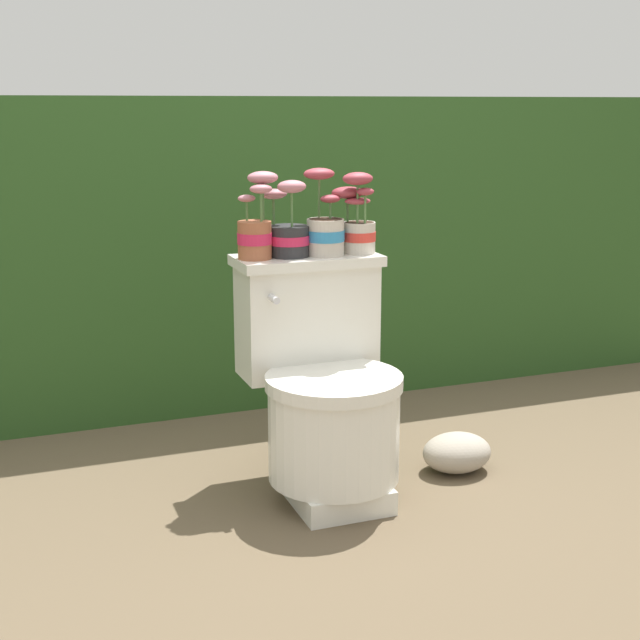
% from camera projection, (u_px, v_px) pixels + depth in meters
% --- Properties ---
extents(ground_plane, '(12.00, 12.00, 0.00)m').
position_uv_depth(ground_plane, '(300.00, 497.00, 2.58)').
color(ground_plane, brown).
extents(hedge_backdrop, '(4.12, 0.87, 1.14)m').
position_uv_depth(hedge_backdrop, '(199.00, 244.00, 3.54)').
color(hedge_backdrop, '#284C1E').
rests_on(hedge_backdrop, ground).
extents(toilet, '(0.42, 0.52, 0.68)m').
position_uv_depth(toilet, '(324.00, 390.00, 2.57)').
color(toilet, silver).
rests_on(toilet, ground).
extents(potted_plant_left, '(0.13, 0.10, 0.25)m').
position_uv_depth(potted_plant_left, '(256.00, 228.00, 2.53)').
color(potted_plant_left, '#9E5638').
rests_on(potted_plant_left, toilet).
extents(potted_plant_midleft, '(0.13, 0.13, 0.22)m').
position_uv_depth(potted_plant_midleft, '(288.00, 232.00, 2.58)').
color(potted_plant_midleft, '#262628').
rests_on(potted_plant_midleft, toilet).
extents(potted_plant_middle, '(0.11, 0.13, 0.25)m').
position_uv_depth(potted_plant_middle, '(325.00, 228.00, 2.59)').
color(potted_plant_middle, beige).
rests_on(potted_plant_middle, toilet).
extents(potted_plant_midright, '(0.13, 0.11, 0.24)m').
position_uv_depth(potted_plant_midright, '(358.00, 221.00, 2.62)').
color(potted_plant_midright, beige).
rests_on(potted_plant_midright, toilet).
extents(garden_stone, '(0.22, 0.18, 0.12)m').
position_uv_depth(garden_stone, '(457.00, 453.00, 2.75)').
color(garden_stone, '#9E9384').
rests_on(garden_stone, ground).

